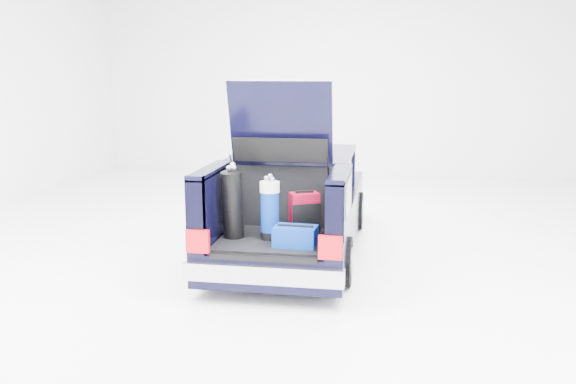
% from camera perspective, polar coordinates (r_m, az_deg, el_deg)
% --- Properties ---
extents(ground, '(14.00, 14.00, 0.00)m').
position_cam_1_polar(ground, '(8.91, 0.54, -5.55)').
color(ground, white).
rests_on(ground, ground).
extents(car, '(1.87, 4.65, 2.47)m').
position_cam_1_polar(car, '(8.84, 0.65, -1.18)').
color(car, black).
rests_on(car, ground).
extents(red_suitcase, '(0.40, 0.35, 0.56)m').
position_cam_1_polar(red_suitcase, '(7.38, 1.52, -2.13)').
color(red_suitcase, maroon).
rests_on(red_suitcase, car).
extents(black_golf_bag, '(0.29, 0.34, 0.91)m').
position_cam_1_polar(black_golf_bag, '(7.30, -5.22, -1.17)').
color(black_golf_bag, black).
rests_on(black_golf_bag, car).
extents(blue_golf_bag, '(0.28, 0.28, 0.79)m').
position_cam_1_polar(blue_golf_bag, '(7.24, -1.71, -1.67)').
color(blue_golf_bag, black).
rests_on(blue_golf_bag, car).
extents(blue_duffel, '(0.50, 0.35, 0.25)m').
position_cam_1_polar(blue_duffel, '(6.99, 0.70, -4.16)').
color(blue_duffel, navy).
rests_on(blue_duffel, car).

